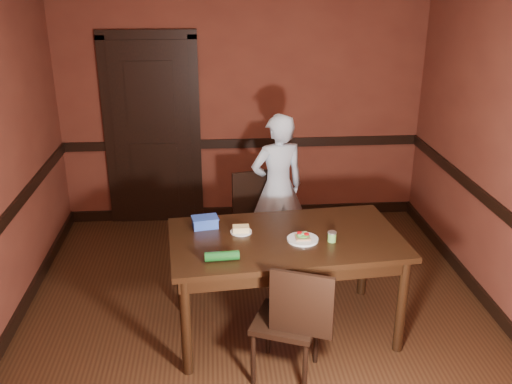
{
  "coord_description": "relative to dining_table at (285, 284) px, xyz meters",
  "views": [
    {
      "loc": [
        -0.33,
        -3.93,
        2.74
      ],
      "look_at": [
        0.0,
        0.35,
        1.05
      ],
      "focal_mm": 40.0,
      "sensor_mm": 36.0,
      "label": 1
    }
  ],
  "objects": [
    {
      "name": "floor",
      "position": [
        -0.2,
        0.04,
        -0.41
      ],
      "size": [
        4.0,
        4.5,
        0.01
      ],
      "primitive_type": "cube",
      "color": "black",
      "rests_on": "ground"
    },
    {
      "name": "wall_back",
      "position": [
        -0.2,
        2.29,
        0.94
      ],
      "size": [
        4.0,
        0.02,
        2.7
      ],
      "primitive_type": "cube",
      "color": "#5D281C",
      "rests_on": "ground"
    },
    {
      "name": "wall_front",
      "position": [
        -0.2,
        -2.21,
        0.94
      ],
      "size": [
        4.0,
        0.02,
        2.7
      ],
      "primitive_type": "cube",
      "color": "#5D281C",
      "rests_on": "ground"
    },
    {
      "name": "dado_back",
      "position": [
        -0.2,
        2.27,
        0.49
      ],
      "size": [
        4.0,
        0.03,
        0.1
      ],
      "primitive_type": "cube",
      "color": "black",
      "rests_on": "ground"
    },
    {
      "name": "dado_right",
      "position": [
        1.79,
        0.04,
        0.49
      ],
      "size": [
        0.03,
        4.5,
        0.1
      ],
      "primitive_type": "cube",
      "color": "black",
      "rests_on": "ground"
    },
    {
      "name": "baseboard_back",
      "position": [
        -0.2,
        2.27,
        -0.35
      ],
      "size": [
        4.0,
        0.03,
        0.12
      ],
      "primitive_type": "cube",
      "color": "black",
      "rests_on": "ground"
    },
    {
      "name": "baseboard_left",
      "position": [
        -2.18,
        0.04,
        -0.35
      ],
      "size": [
        0.03,
        4.5,
        0.12
      ],
      "primitive_type": "cube",
      "color": "black",
      "rests_on": "ground"
    },
    {
      "name": "baseboard_right",
      "position": [
        1.79,
        0.04,
        -0.35
      ],
      "size": [
        0.03,
        4.5,
        0.12
      ],
      "primitive_type": "cube",
      "color": "black",
      "rests_on": "ground"
    },
    {
      "name": "door",
      "position": [
        -1.2,
        2.25,
        0.68
      ],
      "size": [
        1.05,
        0.07,
        2.2
      ],
      "color": "black",
      "rests_on": "ground"
    },
    {
      "name": "dining_table",
      "position": [
        0.0,
        0.0,
        0.0
      ],
      "size": [
        1.85,
        1.15,
        0.83
      ],
      "primitive_type": "cube",
      "rotation": [
        0.0,
        0.0,
        0.09
      ],
      "color": "black",
      "rests_on": "floor"
    },
    {
      "name": "chair_far",
      "position": [
        -0.2,
        1.13,
        0.04
      ],
      "size": [
        0.5,
        0.5,
        0.9
      ],
      "primitive_type": null,
      "rotation": [
        0.0,
        0.0,
        0.22
      ],
      "color": "black",
      "rests_on": "floor"
    },
    {
      "name": "chair_near",
      "position": [
        -0.06,
        -0.55,
        0.05
      ],
      "size": [
        0.56,
        0.56,
        0.92
      ],
      "primitive_type": null,
      "rotation": [
        0.0,
        0.0,
        2.76
      ],
      "color": "black",
      "rests_on": "floor"
    },
    {
      "name": "person",
      "position": [
        0.08,
        1.27,
        0.33
      ],
      "size": [
        0.61,
        0.48,
        1.48
      ],
      "primitive_type": "imported",
      "rotation": [
        0.0,
        0.0,
        3.4
      ],
      "color": "silver",
      "rests_on": "floor"
    },
    {
      "name": "sandwich_plate",
      "position": [
        0.12,
        -0.07,
        0.43
      ],
      "size": [
        0.24,
        0.24,
        0.06
      ],
      "rotation": [
        0.0,
        0.0,
        0.3
      ],
      "color": "silver",
      "rests_on": "dining_table"
    },
    {
      "name": "sauce_jar",
      "position": [
        0.33,
        -0.1,
        0.45
      ],
      "size": [
        0.07,
        0.07,
        0.08
      ],
      "rotation": [
        0.0,
        0.0,
        0.37
      ],
      "color": "#5E9541",
      "rests_on": "dining_table"
    },
    {
      "name": "cheese_saucer",
      "position": [
        -0.34,
        0.11,
        0.43
      ],
      "size": [
        0.17,
        0.17,
        0.05
      ],
      "rotation": [
        0.0,
        0.0,
        0.25
      ],
      "color": "silver",
      "rests_on": "dining_table"
    },
    {
      "name": "food_tub",
      "position": [
        -0.62,
        0.22,
        0.46
      ],
      "size": [
        0.22,
        0.17,
        0.09
      ],
      "rotation": [
        0.0,
        0.0,
        0.18
      ],
      "color": "blue",
      "rests_on": "dining_table"
    },
    {
      "name": "wrapped_veg",
      "position": [
        -0.5,
        -0.34,
        0.45
      ],
      "size": [
        0.25,
        0.08,
        0.07
      ],
      "primitive_type": "cylinder",
      "rotation": [
        0.0,
        1.57,
        0.06
      ],
      "color": "#0F4215",
      "rests_on": "dining_table"
    }
  ]
}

